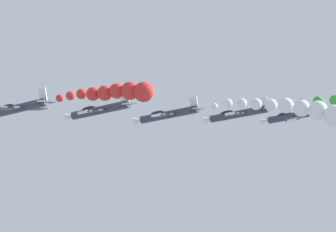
% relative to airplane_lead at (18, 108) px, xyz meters
% --- Properties ---
extents(airplane_lead, '(9.17, 10.35, 3.49)m').
position_rel_airplane_lead_xyz_m(airplane_lead, '(0.00, 0.00, 0.00)').
color(airplane_lead, '#333842').
extents(smoke_trail_lead, '(2.79, 12.99, 2.87)m').
position_rel_airplane_lead_xyz_m(smoke_trail_lead, '(0.48, -15.08, -0.75)').
color(smoke_trail_lead, red).
extents(airplane_left_inner, '(9.00, 10.35, 3.92)m').
position_rel_airplane_lead_xyz_m(airplane_left_inner, '(7.70, -7.08, 1.04)').
color(airplane_left_inner, '#333842').
extents(airplane_right_inner, '(9.14, 10.35, 3.54)m').
position_rel_airplane_lead_xyz_m(airplane_right_inner, '(16.04, -12.92, 2.12)').
color(airplane_right_inner, '#333842').
extents(smoke_trail_right_inner, '(3.94, 19.94, 8.14)m').
position_rel_airplane_lead_xyz_m(smoke_trail_right_inner, '(14.62, -33.68, -1.95)').
color(smoke_trail_right_inner, white).
extents(airplane_left_outer, '(9.22, 10.35, 3.41)m').
position_rel_airplane_lead_xyz_m(airplane_left_outer, '(24.28, -20.15, 3.63)').
color(airplane_left_outer, '#333842').
extents(airplane_right_outer, '(8.67, 10.35, 4.67)m').
position_rel_airplane_lead_xyz_m(airplane_right_outer, '(32.35, -26.49, 4.92)').
color(airplane_right_outer, '#333842').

